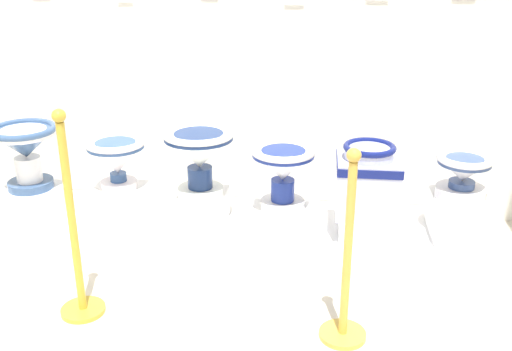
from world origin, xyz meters
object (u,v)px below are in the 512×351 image
object	(u,v)px
antique_toilet_central_ornate	(116,156)
plinth_block_tall_cobalt	(457,216)
plinth_block_central_ornate	(121,203)
plinth_block_rightmost	(364,223)
plinth_block_squat_floral	(34,202)
antique_toilet_rightmost	(367,178)
antique_toilet_pale_glazed	(283,168)
antique_toilet_tall_cobalt	(463,172)
plinth_block_pale_glazed	(282,219)
stanchion_post_near_left	(76,249)
antique_toilet_squat_floral	(25,146)
antique_toilet_slender_white	(199,152)
stanchion_post_near_right	(346,280)
plinth_block_slender_white	(201,210)

from	to	relation	value
antique_toilet_central_ornate	plinth_block_tall_cobalt	distance (m)	2.09
plinth_block_central_ornate	plinth_block_rightmost	distance (m)	1.52
plinth_block_squat_floral	antique_toilet_rightmost	size ratio (longest dim) A/B	0.91
plinth_block_rightmost	plinth_block_squat_floral	bearing A→B (deg)	179.77
antique_toilet_pale_glazed	antique_toilet_tall_cobalt	size ratio (longest dim) A/B	1.25
plinth_block_pale_glazed	plinth_block_tall_cobalt	size ratio (longest dim) A/B	0.97
stanchion_post_near_left	antique_toilet_tall_cobalt	bearing A→B (deg)	24.35
antique_toilet_pale_glazed	plinth_block_rightmost	distance (m)	0.59
antique_toilet_squat_floral	antique_toilet_central_ornate	distance (m)	0.57
antique_toilet_squat_floral	antique_toilet_tall_cobalt	bearing A→B (deg)	0.89
antique_toilet_slender_white	plinth_block_rightmost	xyz separation A→B (m)	(1.00, -0.02, -0.41)
antique_toilet_squat_floral	antique_toilet_central_ornate	bearing A→B (deg)	3.03
antique_toilet_slender_white	antique_toilet_pale_glazed	xyz separation A→B (m)	(0.50, 0.00, -0.08)
antique_toilet_rightmost	plinth_block_pale_glazed	bearing A→B (deg)	177.53
plinth_block_rightmost	plinth_block_central_ornate	bearing A→B (deg)	178.55
stanchion_post_near_right	plinth_block_pale_glazed	bearing A→B (deg)	110.75
plinth_block_rightmost	stanchion_post_near_left	xyz separation A→B (m)	(-1.43, -0.85, 0.20)
antique_toilet_squat_floral	antique_toilet_tall_cobalt	world-z (taller)	antique_toilet_squat_floral
plinth_block_central_ornate	plinth_block_slender_white	xyz separation A→B (m)	(0.52, -0.02, -0.01)
antique_toilet_slender_white	antique_toilet_tall_cobalt	world-z (taller)	antique_toilet_slender_white
antique_toilet_rightmost	stanchion_post_near_left	xyz separation A→B (m)	(-1.43, -0.85, -0.09)
stanchion_post_near_left	antique_toilet_slender_white	bearing A→B (deg)	63.22
antique_toilet_pale_glazed	antique_toilet_central_ornate	bearing A→B (deg)	179.05
stanchion_post_near_right	plinth_block_slender_white	bearing A→B (deg)	132.66
plinth_block_slender_white	antique_toilet_tall_cobalt	world-z (taller)	antique_toilet_tall_cobalt
antique_toilet_squat_floral	plinth_block_pale_glazed	xyz separation A→B (m)	(1.58, 0.01, -0.42)
antique_toilet_tall_cobalt	stanchion_post_near_right	size ratio (longest dim) A/B	0.34
plinth_block_slender_white	stanchion_post_near_right	world-z (taller)	stanchion_post_near_right
plinth_block_squat_floral	antique_toilet_central_ornate	distance (m)	0.65
antique_toilet_central_ornate	plinth_block_tall_cobalt	world-z (taller)	antique_toilet_central_ornate
plinth_block_pale_glazed	stanchion_post_near_left	xyz separation A→B (m)	(-0.94, -0.87, 0.21)
antique_toilet_squat_floral	plinth_block_squat_floral	bearing A→B (deg)	180.00
plinth_block_rightmost	antique_toilet_rightmost	size ratio (longest dim) A/B	0.87
antique_toilet_squat_floral	antique_toilet_pale_glazed	size ratio (longest dim) A/B	1.00
antique_toilet_pale_glazed	plinth_block_tall_cobalt	bearing A→B (deg)	1.54
plinth_block_central_ornate	plinth_block_pale_glazed	world-z (taller)	plinth_block_central_ornate
plinth_block_squat_floral	plinth_block_tall_cobalt	world-z (taller)	plinth_block_tall_cobalt
antique_toilet_tall_cobalt	plinth_block_rightmost	bearing A→B (deg)	-174.86
antique_toilet_slender_white	antique_toilet_rightmost	distance (m)	1.00
antique_toilet_central_ornate	plinth_block_slender_white	world-z (taller)	antique_toilet_central_ornate
antique_toilet_tall_cobalt	stanchion_post_near_left	distance (m)	2.18
antique_toilet_central_ornate	stanchion_post_near_left	size ratio (longest dim) A/B	0.35
plinth_block_central_ornate	antique_toilet_pale_glazed	xyz separation A→B (m)	(1.02, -0.02, 0.29)
plinth_block_squat_floral	antique_toilet_slender_white	world-z (taller)	antique_toilet_slender_white
plinth_block_rightmost	antique_toilet_tall_cobalt	size ratio (longest dim) A/B	1.15
antique_toilet_slender_white	plinth_block_squat_floral	bearing A→B (deg)	-179.41
antique_toilet_slender_white	plinth_block_rightmost	world-z (taller)	antique_toilet_slender_white
antique_toilet_central_ornate	antique_toilet_tall_cobalt	xyz separation A→B (m)	(2.06, 0.01, -0.02)
stanchion_post_near_right	antique_toilet_pale_glazed	bearing A→B (deg)	110.75
antique_toilet_squat_floral	plinth_block_pale_glazed	size ratio (longest dim) A/B	1.07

